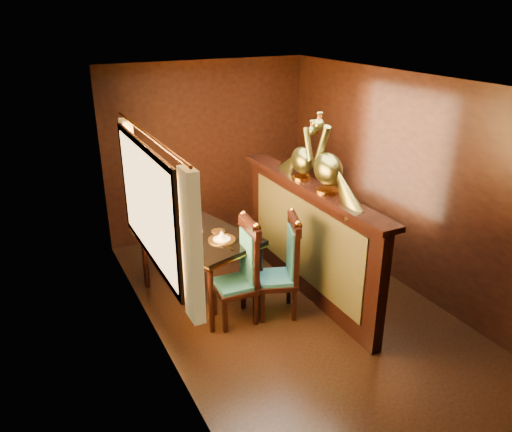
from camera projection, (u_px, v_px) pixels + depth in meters
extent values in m
plane|color=black|center=(295.00, 311.00, 5.59)|extent=(5.00, 5.00, 0.00)
cube|color=black|center=(208.00, 150.00, 7.16)|extent=(3.00, 0.04, 2.50)
cube|color=black|center=(157.00, 235.00, 4.48)|extent=(0.04, 5.00, 2.50)
cube|color=black|center=(411.00, 186.00, 5.73)|extent=(0.04, 5.00, 2.50)
cube|color=beige|center=(304.00, 82.00, 4.62)|extent=(3.00, 5.00, 0.04)
cube|color=#FFC672|center=(146.00, 204.00, 4.65)|extent=(0.01, 1.70, 1.05)
cube|color=#EEA240|center=(192.00, 248.00, 3.91)|extent=(0.10, 0.22, 1.30)
cube|color=#EEA240|center=(131.00, 178.00, 5.50)|extent=(0.10, 0.22, 1.30)
cylinder|color=orange|center=(148.00, 135.00, 4.43)|extent=(0.03, 2.20, 0.03)
cube|color=black|center=(308.00, 243.00, 5.72)|extent=(0.12, 2.60, 1.30)
cube|color=#2E3116|center=(303.00, 240.00, 5.67)|extent=(0.02, 2.20, 0.95)
cube|color=black|center=(310.00, 187.00, 5.45)|extent=(0.26, 2.70, 0.06)
cube|color=black|center=(199.00, 234.00, 5.57)|extent=(1.18, 1.55, 0.04)
cube|color=orange|center=(199.00, 237.00, 5.58)|extent=(1.20, 1.57, 0.02)
cylinder|color=black|center=(211.00, 300.00, 5.09)|extent=(0.06, 0.06, 0.76)
cylinder|color=black|center=(261.00, 277.00, 5.54)|extent=(0.06, 0.06, 0.76)
cylinder|color=black|center=(145.00, 259.00, 5.93)|extent=(0.06, 0.06, 0.76)
cylinder|color=black|center=(193.00, 241.00, 6.37)|extent=(0.06, 0.06, 0.76)
cylinder|color=orange|center=(222.00, 239.00, 5.38)|extent=(0.30, 0.30, 0.01)
cone|color=white|center=(222.00, 235.00, 5.36)|extent=(0.11, 0.11, 0.10)
cylinder|color=orange|center=(187.00, 221.00, 5.85)|extent=(0.30, 0.30, 0.01)
cone|color=white|center=(187.00, 217.00, 5.83)|extent=(0.11, 0.11, 0.10)
cylinder|color=silver|center=(177.00, 240.00, 5.31)|extent=(0.03, 0.03, 0.06)
cylinder|color=silver|center=(178.00, 237.00, 5.38)|extent=(0.03, 0.03, 0.06)
cube|color=black|center=(276.00, 281.00, 5.41)|extent=(0.53, 0.53, 0.05)
cube|color=#124F54|center=(276.00, 277.00, 5.39)|extent=(0.48, 0.48, 0.05)
cube|color=#124F54|center=(294.00, 252.00, 5.30)|extent=(0.14, 0.32, 0.53)
cube|color=black|center=(263.00, 307.00, 5.32)|extent=(0.05, 0.05, 0.37)
cube|color=black|center=(294.00, 305.00, 5.36)|extent=(0.05, 0.05, 0.37)
cube|color=black|center=(259.00, 291.00, 5.63)|extent=(0.05, 0.05, 0.37)
cube|color=black|center=(289.00, 289.00, 5.67)|extent=(0.05, 0.05, 0.37)
sphere|color=orange|center=(298.00, 224.00, 4.99)|extent=(0.06, 0.06, 0.06)
sphere|color=orange|center=(292.00, 211.00, 5.30)|extent=(0.06, 0.06, 0.06)
cube|color=black|center=(234.00, 288.00, 5.28)|extent=(0.44, 0.44, 0.05)
cube|color=#124F54|center=(234.00, 284.00, 5.27)|extent=(0.40, 0.40, 0.05)
cube|color=#124F54|center=(250.00, 255.00, 5.22)|extent=(0.05, 0.33, 0.53)
cube|color=black|center=(225.00, 317.00, 5.16)|extent=(0.05, 0.05, 0.37)
cube|color=black|center=(256.00, 309.00, 5.28)|extent=(0.05, 0.05, 0.37)
cube|color=black|center=(214.00, 300.00, 5.45)|extent=(0.05, 0.05, 0.37)
cube|color=black|center=(243.00, 294.00, 5.58)|extent=(0.05, 0.05, 0.37)
sphere|color=orange|center=(256.00, 226.00, 4.92)|extent=(0.06, 0.06, 0.06)
sphere|color=orange|center=(243.00, 214.00, 5.21)|extent=(0.06, 0.06, 0.06)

